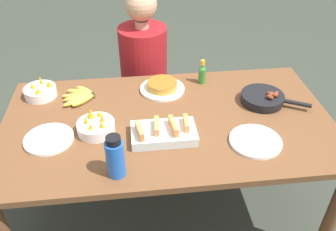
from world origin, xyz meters
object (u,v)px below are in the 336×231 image
Objects in this scene: empty_plate_near_front at (49,139)px; empty_plate_far_left at (255,141)px; fruit_bowl_mango at (96,126)px; person_figure at (145,86)px; melon_tray at (164,133)px; skillet at (263,98)px; water_bottle at (115,157)px; fruit_bowl_citrus at (41,91)px; frittata_plate_center at (162,87)px; hot_sauce_bottle at (202,73)px; banana_bunch at (81,96)px.

empty_plate_far_left is at bearing -7.50° from empty_plate_near_front.
person_figure is at bearing 69.80° from fruit_bowl_mango.
melon_tray is 1.25× the size of empty_plate_far_left.
water_bottle reaches higher than skillet.
melon_tray is 1.32× the size of empty_plate_near_front.
empty_plate_near_front is 1.33× the size of fruit_bowl_citrus.
empty_plate_near_front is 1.00m from person_figure.
skillet is 1.36× the size of frittata_plate_center.
hot_sauce_bottle is 0.13× the size of person_figure.
fruit_bowl_mango reaches higher than fruit_bowl_citrus.
banana_bunch is 0.19× the size of person_figure.
frittata_plate_center is (0.04, 0.44, -0.01)m from melon_tray.
hot_sauce_bottle reaches higher than frittata_plate_center.
melon_tray is 1.54× the size of water_bottle.
water_bottle is at bearing -112.21° from frittata_plate_center.
water_bottle is (0.44, -0.68, 0.07)m from fruit_bowl_citrus.
water_bottle is 1.36× the size of hot_sauce_bottle.
hot_sauce_bottle is at bearing 54.20° from water_bottle.
melon_tray is 0.44m from frittata_plate_center.
hot_sauce_bottle is (-0.15, 0.59, 0.06)m from empty_plate_far_left.
hot_sauce_bottle reaches higher than empty_plate_far_left.
skillet is 1.29m from fruit_bowl_citrus.
melon_tray is 0.33m from water_bottle.
empty_plate_far_left is (1.01, -0.13, -0.00)m from empty_plate_near_front.
empty_plate_far_left is 1.25m from fruit_bowl_citrus.
hot_sauce_bottle reaches higher than skillet.
banana_bunch is at bearing -175.17° from frittata_plate_center.
skillet is at bearing -8.54° from banana_bunch.
empty_plate_far_left is (0.44, -0.09, -0.02)m from melon_tray.
person_figure is at bearing 50.13° from banana_bunch.
fruit_bowl_citrus reaches higher than skillet.
person_figure reaches higher than frittata_plate_center.
fruit_bowl_citrus is at bearing 132.17° from fruit_bowl_mango.
hot_sauce_bottle is (0.86, 0.46, 0.06)m from empty_plate_near_front.
skillet is 0.37m from empty_plate_far_left.
melon_tray is at bearing -120.03° from hot_sauce_bottle.
fruit_bowl_mango reaches higher than melon_tray.
empty_plate_far_left is 1.23× the size of water_bottle.
water_bottle reaches higher than fruit_bowl_mango.
fruit_bowl_mango is 0.87m from person_figure.
melon_tray is at bearing -42.51° from banana_bunch.
water_bottle is (-0.27, -0.67, 0.08)m from frittata_plate_center.
person_figure is (0.29, 0.78, -0.26)m from fruit_bowl_mango.
melon_tray is 0.65m from skillet.
empty_plate_near_front is at bearing 175.62° from melon_tray.
hot_sauce_bottle is at bearing 13.16° from frittata_plate_center.
person_figure is (-0.50, 0.96, -0.24)m from empty_plate_far_left.
water_bottle is at bearing -168.84° from empty_plate_far_left.
empty_plate_far_left is (0.41, -0.53, -0.02)m from frittata_plate_center.
water_bottle reaches higher than frittata_plate_center.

